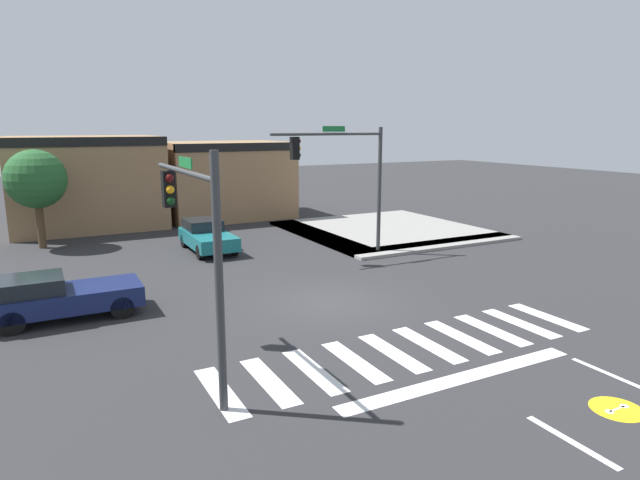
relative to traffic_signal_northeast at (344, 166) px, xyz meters
name	(u,v)px	position (x,y,z in m)	size (l,w,h in m)	color
ground_plane	(330,302)	(-3.62, -5.39, -4.14)	(120.00, 120.00, 0.00)	#2B2B2D
crosswalk_near	(411,348)	(-3.62, -9.89, -4.14)	(11.11, 2.70, 0.01)	silver
bike_detector_marking	(617,409)	(-1.71, -14.53, -4.14)	(1.11, 1.11, 0.01)	yellow
curb_corner_northeast	(382,232)	(4.87, 4.03, -4.07)	(10.00, 10.60, 0.15)	gray
storefront_row	(150,181)	(-5.81, 13.88, -1.55)	(16.49, 6.98, 5.32)	#93704C
traffic_signal_northeast	(344,166)	(0.00, 0.00, 0.00)	(5.49, 0.32, 5.89)	#383A3D
traffic_signal_southwest	(192,224)	(-9.08, -8.76, -0.46)	(0.32, 5.10, 5.42)	#383A3D
car_navy	(58,296)	(-11.86, -2.96, -3.40)	(4.40, 1.88, 1.43)	#141E4C
car_teal	(207,236)	(-5.09, 4.27, -3.42)	(1.84, 4.20, 1.43)	#196B70
roadside_tree	(36,180)	(-12.12, 8.61, -0.77)	(2.84, 2.84, 4.82)	#4C3823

